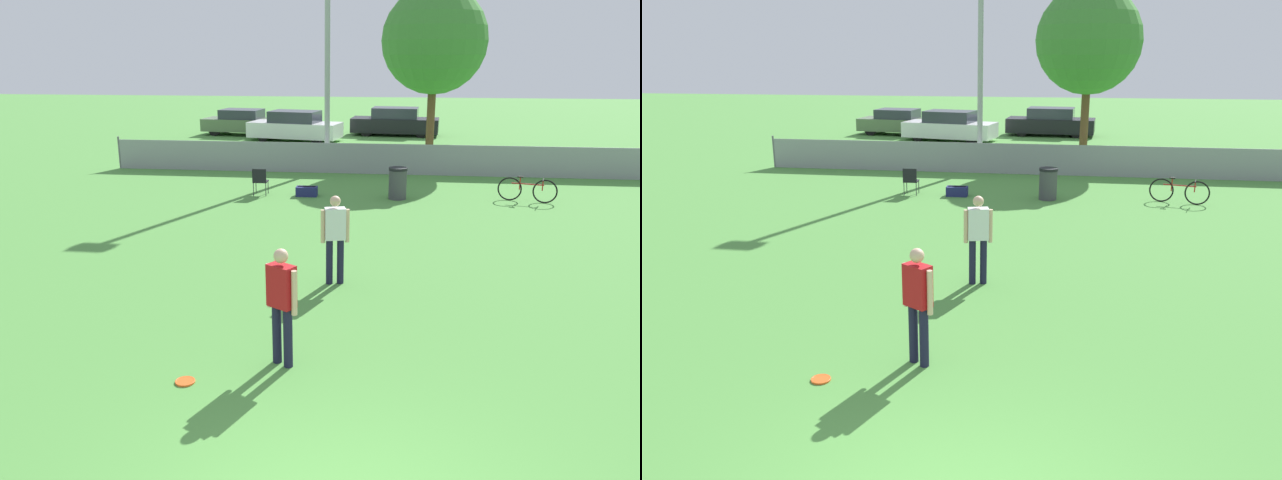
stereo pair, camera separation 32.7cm
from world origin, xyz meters
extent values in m
cube|color=gray|center=(0.00, 18.00, 0.55)|extent=(20.15, 0.03, 1.10)
cylinder|color=slate|center=(-10.07, 18.00, 0.61)|extent=(0.07, 0.07, 1.21)
cylinder|color=#9E9EA3|center=(-2.21, 18.82, 4.51)|extent=(0.20, 0.20, 9.01)
cylinder|color=brown|center=(1.69, 20.82, 1.59)|extent=(0.32, 0.32, 3.18)
sphere|color=#3D7F33|center=(1.69, 20.82, 4.70)|extent=(4.06, 4.06, 4.06)
cylinder|color=#191933|center=(-0.80, 6.56, 0.44)|extent=(0.13, 0.13, 0.88)
cylinder|color=#191933|center=(-0.60, 6.61, 0.44)|extent=(0.13, 0.13, 0.88)
cube|color=silver|center=(-0.70, 6.59, 1.18)|extent=(0.42, 0.30, 0.60)
sphere|color=#D8AD8C|center=(-0.70, 6.59, 1.61)|extent=(0.20, 0.20, 0.20)
cylinder|color=#D8AD8C|center=(-0.92, 6.53, 1.13)|extent=(0.08, 0.08, 0.63)
cylinder|color=#D8AD8C|center=(-0.48, 6.64, 1.13)|extent=(0.08, 0.08, 0.63)
cylinder|color=#191933|center=(-1.20, 3.33, 0.44)|extent=(0.13, 0.13, 0.88)
cylinder|color=#191933|center=(-1.02, 3.22, 0.44)|extent=(0.13, 0.13, 0.88)
cube|color=#B21419|center=(-1.11, 3.28, 1.18)|extent=(0.44, 0.39, 0.60)
sphere|color=#D8AD8C|center=(-1.11, 3.28, 1.61)|extent=(0.20, 0.20, 0.20)
cylinder|color=#D8AD8C|center=(-1.30, 3.40, 1.13)|extent=(0.08, 0.08, 0.63)
cylinder|color=#D8AD8C|center=(-0.91, 3.15, 1.13)|extent=(0.08, 0.08, 0.63)
cylinder|color=#E5591E|center=(-2.31, 2.61, 0.01)|extent=(0.26, 0.26, 0.03)
torus|color=#E5591E|center=(-2.31, 2.61, 0.01)|extent=(0.27, 0.27, 0.03)
cylinder|color=#333338|center=(-3.56, 14.28, 0.20)|extent=(0.02, 0.02, 0.40)
cylinder|color=#333338|center=(-3.95, 14.27, 0.20)|extent=(0.02, 0.02, 0.40)
cylinder|color=#333338|center=(-3.56, 13.89, 0.20)|extent=(0.02, 0.02, 0.40)
cylinder|color=#333338|center=(-3.94, 13.88, 0.20)|extent=(0.02, 0.02, 0.40)
cube|color=black|center=(-3.75, 14.08, 0.42)|extent=(0.44, 0.44, 0.03)
cube|color=black|center=(-3.75, 13.87, 0.64)|extent=(0.43, 0.03, 0.41)
torus|color=black|center=(3.77, 14.20, 0.35)|extent=(0.69, 0.22, 0.70)
torus|color=black|center=(4.73, 13.94, 0.35)|extent=(0.69, 0.22, 0.70)
cylinder|color=#A51E19|center=(4.25, 14.07, 0.53)|extent=(0.90, 0.27, 0.04)
cylinder|color=#A51E19|center=(4.04, 14.13, 0.53)|extent=(0.03, 0.03, 0.36)
cylinder|color=#A51E19|center=(4.66, 13.97, 0.53)|extent=(0.03, 0.03, 0.33)
cube|color=black|center=(4.04, 14.13, 0.73)|extent=(0.17, 0.10, 0.04)
cylinder|color=black|center=(4.66, 13.97, 0.70)|extent=(0.14, 0.43, 0.03)
cylinder|color=#3F3F44|center=(0.46, 14.01, 0.44)|extent=(0.53, 0.53, 0.87)
cylinder|color=black|center=(0.46, 14.01, 0.91)|extent=(0.56, 0.56, 0.08)
cube|color=navy|center=(-2.31, 14.07, 0.15)|extent=(0.65, 0.36, 0.29)
cube|color=black|center=(-2.31, 14.07, 0.31)|extent=(0.55, 0.04, 0.02)
cylinder|color=black|center=(-6.57, 29.26, 0.33)|extent=(0.68, 0.26, 0.67)
cylinder|color=black|center=(-6.76, 27.69, 0.33)|extent=(0.68, 0.26, 0.67)
cylinder|color=black|center=(-9.08, 29.57, 0.33)|extent=(0.68, 0.26, 0.67)
cylinder|color=black|center=(-9.27, 27.99, 0.33)|extent=(0.68, 0.26, 0.67)
cube|color=#59724C|center=(-7.92, 28.63, 0.54)|extent=(4.27, 2.28, 0.65)
cube|color=#2D333D|center=(-7.92, 28.63, 1.11)|extent=(2.30, 1.83, 0.49)
cylinder|color=black|center=(-3.17, 27.12, 0.31)|extent=(0.63, 0.30, 0.61)
cylinder|color=black|center=(-3.48, 25.57, 0.31)|extent=(0.63, 0.30, 0.61)
cylinder|color=black|center=(-5.94, 27.68, 0.31)|extent=(0.63, 0.30, 0.61)
cylinder|color=black|center=(-6.26, 26.13, 0.31)|extent=(0.63, 0.30, 0.61)
cube|color=white|center=(-4.71, 26.62, 0.55)|extent=(4.82, 2.67, 0.74)
cube|color=#2D333D|center=(-4.71, 26.62, 1.20)|extent=(2.64, 2.03, 0.56)
cylinder|color=black|center=(1.75, 30.06, 0.31)|extent=(0.63, 0.23, 0.62)
cylinder|color=black|center=(1.61, 28.49, 0.31)|extent=(0.63, 0.23, 0.62)
cylinder|color=black|center=(-1.09, 30.30, 0.31)|extent=(0.63, 0.23, 0.62)
cylinder|color=black|center=(-1.23, 28.73, 0.31)|extent=(0.63, 0.23, 0.62)
cube|color=black|center=(0.26, 29.40, 0.55)|extent=(4.73, 2.18, 0.74)
cube|color=#2D333D|center=(0.26, 29.40, 1.19)|extent=(2.52, 1.78, 0.55)
camera|label=1|loc=(0.38, -4.53, 4.21)|focal=35.00mm
camera|label=2|loc=(0.70, -4.49, 4.21)|focal=35.00mm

